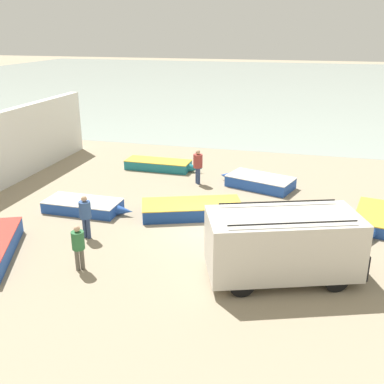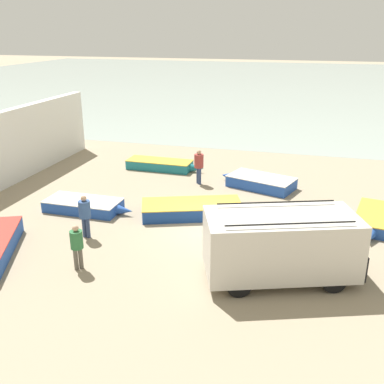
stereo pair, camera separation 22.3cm
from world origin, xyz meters
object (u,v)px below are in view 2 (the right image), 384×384
Objects in this scene: fishing_rowboat_0 at (162,165)px; fishing_rowboat_1 at (259,182)px; fisherman_1 at (85,212)px; fishing_rowboat_4 at (85,205)px; parked_van at (281,244)px; fishing_rowboat_2 at (375,219)px; fishing_rowboat_5 at (195,209)px; fisherman_0 at (199,164)px; fisherman_2 at (77,243)px.

fishing_rowboat_1 reaches higher than fishing_rowboat_0.
fisherman_1 is at bearing 71.31° from fishing_rowboat_1.
fishing_rowboat_4 is (-1.21, -6.71, -0.01)m from fishing_rowboat_0.
parked_van is 6.28m from fishing_rowboat_2.
parked_van is at bearing 91.87° from fisherman_1.
fishing_rowboat_2 is 7.39m from fishing_rowboat_5.
fishing_rowboat_5 is 4.19m from fisherman_0.
fishing_rowboat_2 is 11.57m from fisherman_1.
fishing_rowboat_5 reaches higher than fishing_rowboat_4.
fishing_rowboat_2 is (5.14, -3.32, -0.04)m from fishing_rowboat_1.
fisherman_0 is 1.13× the size of fisherman_2.
fishing_rowboat_2 is at bearing -61.29° from fisherman_0.
fisherman_1 is at bearing 161.98° from fisherman_2.
fishing_rowboat_0 reaches higher than fishing_rowboat_2.
fisherman_1 reaches higher than fisherman_2.
fisherman_2 is at bearing 82.35° from fishing_rowboat_1.
fisherman_1 reaches higher than fishing_rowboat_0.
fishing_rowboat_1 is at bearing -111.93° from fishing_rowboat_2.
fishing_rowboat_1 is at bearing 81.61° from parked_van.
parked_van reaches higher than fishing_rowboat_5.
fishing_rowboat_0 is 3.33m from fisherman_0.
fisherman_2 is at bearing 31.74° from fisherman_1.
fishing_rowboat_5 is 4.75m from fisherman_1.
fishing_rowboat_0 is at bearing -169.65° from fisherman_1.
fishing_rowboat_0 is at bearing 103.88° from fisherman_0.
fishing_rowboat_2 is 8.79m from fisherman_0.
fishing_rowboat_5 is at bearing -118.59° from fisherman_0.
fishing_rowboat_4 is 2.34× the size of fisherman_1.
parked_van is at bearing -22.10° from fishing_rowboat_2.
fisherman_2 reaches higher than fishing_rowboat_0.
fishing_rowboat_5 is (-3.94, 4.22, -0.91)m from parked_van.
parked_van is 9.55m from fisherman_0.
parked_van reaches higher than fishing_rowboat_1.
fisherman_1 is at bearing -57.85° from fishing_rowboat_2.
parked_van is 1.17× the size of fishing_rowboat_0.
fishing_rowboat_1 is 9.40m from fisherman_1.
fishing_rowboat_2 is 2.32× the size of fisherman_1.
fishing_rowboat_1 is (-1.75, 8.52, -0.91)m from parked_van.
fisherman_1 is (-3.44, -3.19, 0.74)m from fishing_rowboat_5.
fisherman_0 is (2.64, -1.86, 0.81)m from fishing_rowboat_0.
fisherman_0 is at bearing 81.96° from fishing_rowboat_5.
fisherman_2 is (-9.86, -6.43, 0.70)m from fishing_rowboat_2.
fishing_rowboat_4 is 4.81m from fishing_rowboat_5.
fisherman_1 is (1.31, -2.37, 0.77)m from fishing_rowboat_4.
parked_van is 5.84m from fishing_rowboat_5.
fisherman_0 is at bearing 23.39° from fishing_rowboat_1.
fisherman_0 is (-4.82, 8.24, -0.12)m from parked_van.
fishing_rowboat_1 is 0.78× the size of fishing_rowboat_5.
fishing_rowboat_0 is 11.39m from fisherman_2.
fishing_rowboat_1 is at bearing 152.91° from fisherman_1.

